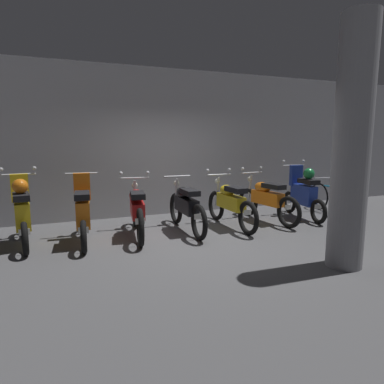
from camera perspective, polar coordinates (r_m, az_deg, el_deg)
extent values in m
plane|color=#4C4C4F|center=(6.02, 1.32, -8.18)|extent=(80.00, 80.00, 0.00)
cube|color=#ADADB2|center=(8.07, -5.51, 8.25)|extent=(16.00, 0.30, 3.37)
torus|color=black|center=(6.91, -26.73, -4.64)|extent=(0.15, 0.54, 0.53)
torus|color=black|center=(5.79, -26.37, -7.10)|extent=(0.15, 0.54, 0.53)
cube|color=gold|center=(6.29, -26.73, -3.37)|extent=(0.30, 0.76, 0.44)
cube|color=gold|center=(6.56, -27.07, 0.63)|extent=(0.29, 0.15, 0.48)
cube|color=black|center=(6.07, -26.90, -0.72)|extent=(0.30, 0.54, 0.10)
cylinder|color=#B7BABF|center=(6.68, -27.23, 2.65)|extent=(0.56, 0.10, 0.04)
sphere|color=#B7BABF|center=(6.67, -29.53, 3.34)|extent=(0.07, 0.07, 0.07)
sphere|color=#B7BABF|center=(6.68, -25.07, 3.66)|extent=(0.07, 0.07, 0.07)
cylinder|color=#B7BABF|center=(6.78, -26.96, -1.27)|extent=(0.07, 0.15, 0.85)
sphere|color=silver|center=(6.74, -27.15, 1.41)|extent=(0.12, 0.12, 0.12)
cube|color=white|center=(5.79, -26.44, -6.08)|extent=(0.16, 0.03, 0.10)
sphere|color=orange|center=(6.05, -27.01, 0.87)|extent=(0.24, 0.24, 0.24)
torus|color=black|center=(6.67, -17.78, -4.56)|extent=(0.13, 0.54, 0.53)
torus|color=black|center=(5.56, -17.80, -7.23)|extent=(0.13, 0.54, 0.53)
cube|color=orange|center=(6.05, -17.91, -3.30)|extent=(0.27, 0.75, 0.44)
cube|color=orange|center=(6.32, -18.07, 0.89)|extent=(0.29, 0.14, 0.48)
cube|color=black|center=(5.83, -18.06, -0.55)|extent=(0.28, 0.54, 0.10)
cylinder|color=#B7BABF|center=(6.44, -18.15, 2.99)|extent=(0.56, 0.08, 0.04)
cylinder|color=#B7BABF|center=(6.54, -17.95, -1.07)|extent=(0.07, 0.15, 0.85)
sphere|color=silver|center=(6.50, -18.09, 1.71)|extent=(0.12, 0.12, 0.12)
cube|color=white|center=(5.55, -17.85, -6.18)|extent=(0.16, 0.02, 0.10)
torus|color=black|center=(6.93, -9.58, -3.24)|extent=(0.18, 0.66, 0.65)
torus|color=black|center=(5.67, -8.72, -5.94)|extent=(0.18, 0.66, 0.65)
cube|color=red|center=(6.26, -9.24, -2.76)|extent=(0.34, 0.86, 0.28)
ellipsoid|color=red|center=(6.37, -9.38, -0.55)|extent=(0.32, 0.47, 0.22)
cube|color=black|center=(6.03, -9.18, -0.50)|extent=(0.31, 0.55, 0.10)
cylinder|color=#B7BABF|center=(6.72, -9.67, 2.34)|extent=(0.56, 0.12, 0.04)
sphere|color=#B7BABF|center=(6.70, -11.91, 3.11)|extent=(0.07, 0.07, 0.07)
sphere|color=#B7BABF|center=(6.73, -7.48, 3.26)|extent=(0.07, 0.07, 0.07)
cylinder|color=#B7BABF|center=(6.82, -9.62, -0.70)|extent=(0.08, 0.17, 0.65)
sphere|color=silver|center=(6.79, -9.67, 1.13)|extent=(0.12, 0.12, 0.12)
cube|color=white|center=(5.67, -8.77, -4.90)|extent=(0.16, 0.04, 0.10)
torus|color=black|center=(7.14, -2.75, -2.77)|extent=(0.10, 0.65, 0.65)
torus|color=black|center=(5.95, 1.19, -5.14)|extent=(0.10, 0.65, 0.65)
cube|color=black|center=(6.50, -0.96, -2.22)|extent=(0.23, 0.83, 0.28)
ellipsoid|color=black|center=(6.60, -1.43, -0.10)|extent=(0.27, 0.44, 0.22)
cube|color=black|center=(6.28, -0.40, -0.01)|extent=(0.25, 0.52, 0.10)
cylinder|color=#B7BABF|center=(6.93, -2.52, 2.65)|extent=(0.56, 0.04, 0.04)
cylinder|color=#B7BABF|center=(7.03, -2.63, -0.30)|extent=(0.06, 0.16, 0.65)
sphere|color=silver|center=(7.00, -2.64, 1.48)|extent=(0.12, 0.12, 0.12)
cube|color=white|center=(5.95, 1.10, -4.15)|extent=(0.16, 0.01, 0.10)
torus|color=black|center=(7.46, 4.08, -2.28)|extent=(0.11, 0.65, 0.65)
torus|color=black|center=(6.36, 9.45, -4.34)|extent=(0.11, 0.65, 0.65)
cube|color=gold|center=(6.86, 6.57, -1.68)|extent=(0.24, 0.84, 0.28)
ellipsoid|color=gold|center=(6.96, 5.97, 0.31)|extent=(0.27, 0.45, 0.22)
cube|color=black|center=(6.66, 7.39, 0.42)|extent=(0.25, 0.53, 0.10)
cylinder|color=#B7BABF|center=(7.26, 4.51, 2.92)|extent=(0.56, 0.05, 0.04)
sphere|color=#B7BABF|center=(7.14, 2.67, 3.64)|extent=(0.07, 0.07, 0.07)
sphere|color=#B7BABF|center=(7.38, 6.31, 3.77)|extent=(0.07, 0.07, 0.07)
cylinder|color=#B7BABF|center=(7.36, 4.29, 0.09)|extent=(0.06, 0.16, 0.65)
sphere|color=silver|center=(7.33, 4.31, 1.79)|extent=(0.12, 0.12, 0.12)
cube|color=white|center=(6.36, 9.35, -3.42)|extent=(0.16, 0.02, 0.10)
torus|color=black|center=(7.98, 9.44, -1.65)|extent=(0.17, 0.66, 0.65)
torus|color=black|center=(7.03, 16.03, -3.30)|extent=(0.17, 0.66, 0.65)
cube|color=orange|center=(7.45, 12.58, -0.99)|extent=(0.32, 0.85, 0.28)
ellipsoid|color=orange|center=(7.54, 11.85, 0.83)|extent=(0.31, 0.47, 0.22)
cube|color=black|center=(7.28, 13.60, 0.97)|extent=(0.30, 0.55, 0.10)
cylinder|color=#B7BABF|center=(7.80, 10.05, 3.22)|extent=(0.56, 0.11, 0.04)
sphere|color=#B7BABF|center=(7.63, 8.54, 3.89)|extent=(0.07, 0.07, 0.07)
sphere|color=#B7BABF|center=(7.96, 11.53, 4.01)|extent=(0.07, 0.07, 0.07)
cylinder|color=#B7BABF|center=(7.89, 9.74, 0.58)|extent=(0.08, 0.17, 0.65)
sphere|color=silver|center=(7.86, 9.78, 2.17)|extent=(0.12, 0.12, 0.12)
cube|color=white|center=(7.02, 15.92, -2.47)|extent=(0.16, 0.03, 0.10)
torus|color=black|center=(8.53, 16.13, -1.61)|extent=(0.15, 0.54, 0.53)
torus|color=black|center=(7.58, 20.57, -3.11)|extent=(0.15, 0.54, 0.53)
cube|color=#1E389E|center=(8.00, 18.31, -0.42)|extent=(0.31, 0.76, 0.44)
cube|color=#1E389E|center=(8.24, 17.15, 2.70)|extent=(0.29, 0.15, 0.48)
cube|color=black|center=(7.83, 19.06, 1.71)|extent=(0.30, 0.55, 0.10)
cylinder|color=#B7BABF|center=(8.34, 16.72, 4.31)|extent=(0.56, 0.10, 0.04)
sphere|color=#B7BABF|center=(8.20, 15.19, 5.00)|extent=(0.07, 0.07, 0.07)
sphere|color=#B7BABF|center=(8.47, 18.26, 4.98)|extent=(0.07, 0.07, 0.07)
cylinder|color=#B7BABF|center=(8.43, 16.41, 1.15)|extent=(0.07, 0.15, 0.85)
sphere|color=silver|center=(8.39, 16.51, 3.31)|extent=(0.12, 0.12, 0.12)
cube|color=white|center=(7.58, 20.51, -2.33)|extent=(0.16, 0.03, 0.10)
sphere|color=#197238|center=(7.81, 19.13, 2.95)|extent=(0.24, 0.24, 0.24)
torus|color=black|center=(9.14, 20.62, -0.67)|extent=(0.08, 0.68, 0.68)
torus|color=black|center=(8.35, 25.09, -1.79)|extent=(0.08, 0.68, 0.68)
cylinder|color=teal|center=(8.69, 22.87, 0.74)|extent=(0.08, 0.68, 0.04)
cylinder|color=teal|center=(8.53, 23.83, 1.21)|extent=(0.03, 0.03, 0.22)
cube|color=black|center=(8.51, 23.88, 2.01)|extent=(0.11, 0.23, 0.05)
cylinder|color=#B7BABF|center=(8.98, 21.29, 2.23)|extent=(0.50, 0.06, 0.03)
cylinder|color=black|center=(8.73, 22.92, -2.25)|extent=(0.13, 0.11, 0.10)
cylinder|color=gray|center=(5.03, 25.36, 7.08)|extent=(0.49, 0.49, 3.37)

